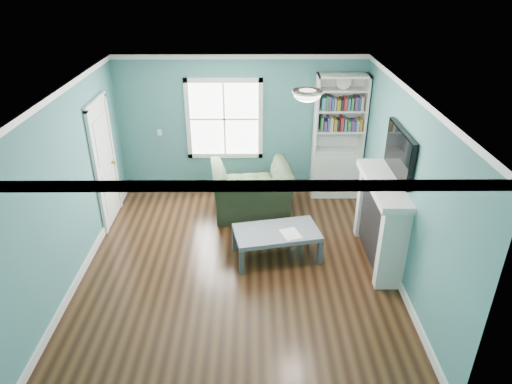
{
  "coord_description": "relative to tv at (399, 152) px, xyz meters",
  "views": [
    {
      "loc": [
        0.22,
        -5.5,
        4.06
      ],
      "look_at": [
        0.26,
        0.4,
        1.03
      ],
      "focal_mm": 32.0,
      "sensor_mm": 36.0,
      "label": 1
    }
  ],
  "objects": [
    {
      "name": "tv",
      "position": [
        0.0,
        0.0,
        0.0
      ],
      "size": [
        0.06,
        1.1,
        0.65
      ],
      "primitive_type": "cube",
      "color": "black",
      "rests_on": "fireplace"
    },
    {
      "name": "fireplace",
      "position": [
        -0.12,
        0.0,
        -1.09
      ],
      "size": [
        0.44,
        1.58,
        1.3
      ],
      "color": "black",
      "rests_on": "ground"
    },
    {
      "name": "door",
      "position": [
        -4.42,
        1.2,
        -0.65
      ],
      "size": [
        0.12,
        0.98,
        2.17
      ],
      "color": "silver",
      "rests_on": "ground"
    },
    {
      "name": "trim",
      "position": [
        -2.2,
        -0.2,
        -0.49
      ],
      "size": [
        4.5,
        5.0,
        2.6
      ],
      "color": "white",
      "rests_on": "ground"
    },
    {
      "name": "window",
      "position": [
        -2.5,
        2.29,
        -0.27
      ],
      "size": [
        1.4,
        0.06,
        1.5
      ],
      "color": "white",
      "rests_on": "room_walls"
    },
    {
      "name": "paper_sheet",
      "position": [
        -1.43,
        -0.03,
        -1.27
      ],
      "size": [
        0.34,
        0.38,
        0.0
      ],
      "primitive_type": "cube",
      "rotation": [
        0.0,
        0.0,
        0.35
      ],
      "color": "white",
      "rests_on": "coffee_table"
    },
    {
      "name": "coffee_table",
      "position": [
        -1.63,
        0.06,
        -1.33
      ],
      "size": [
        1.36,
        0.91,
        0.45
      ],
      "rotation": [
        0.0,
        0.0,
        0.2
      ],
      "color": "#434950",
      "rests_on": "ground"
    },
    {
      "name": "light_switch",
      "position": [
        -3.7,
        2.28,
        -0.52
      ],
      "size": [
        0.08,
        0.01,
        0.12
      ],
      "primitive_type": "cube",
      "color": "white",
      "rests_on": "room_walls"
    },
    {
      "name": "recliner",
      "position": [
        -2.01,
        1.4,
        -1.14
      ],
      "size": [
        1.44,
        1.03,
        1.17
      ],
      "primitive_type": "imported",
      "rotation": [
        0.0,
        0.0,
        -3.02
      ],
      "color": "black",
      "rests_on": "ground"
    },
    {
      "name": "bookshelf",
      "position": [
        -0.43,
        2.1,
        -0.8
      ],
      "size": [
        0.9,
        0.35,
        2.31
      ],
      "color": "silver",
      "rests_on": "ground"
    },
    {
      "name": "room_walls",
      "position": [
        -2.2,
        -0.2,
        -0.14
      ],
      "size": [
        5.0,
        5.0,
        5.0
      ],
      "color": "#42797C",
      "rests_on": "ground"
    },
    {
      "name": "ceiling_fixture",
      "position": [
        -1.3,
        -0.1,
        0.82
      ],
      "size": [
        0.38,
        0.38,
        0.15
      ],
      "color": "white",
      "rests_on": "room_walls"
    },
    {
      "name": "floor",
      "position": [
        -2.2,
        -0.2,
        -1.72
      ],
      "size": [
        5.0,
        5.0,
        0.0
      ],
      "primitive_type": "plane",
      "color": "black",
      "rests_on": "ground"
    }
  ]
}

